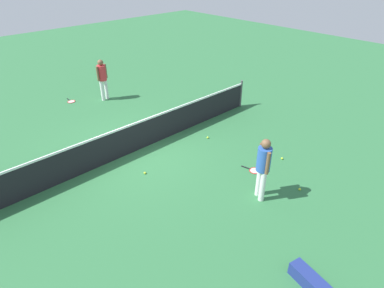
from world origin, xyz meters
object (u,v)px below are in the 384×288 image
Objects in this scene: player_far_side at (102,76)px; tennis_ball_baseline at (300,189)px; tennis_ball_near_player at (282,158)px; tennis_ball_midcourt at (208,138)px; tennis_racket_far_player at (71,101)px; tennis_ball_by_net at (264,166)px; equipment_bag at (308,279)px; tennis_racket_near_player at (254,170)px; tennis_ball_stray_left at (145,173)px; player_near_side at (263,164)px.

tennis_ball_baseline is (0.60, -8.90, -0.98)m from player_far_side.
tennis_ball_midcourt is at bearing 106.80° from tennis_ball_near_player.
tennis_ball_baseline reaches higher than tennis_racket_far_player.
tennis_ball_by_net is at bearing -84.01° from player_far_side.
equipment_bag is at bearing -93.10° from tennis_racket_far_player.
player_far_side is 2.80× the size of tennis_racket_near_player.
tennis_ball_baseline and tennis_ball_stray_left have the same top height.
player_far_side is at bearing 98.46° from tennis_ball_midcourt.
tennis_racket_near_player is 0.72× the size of equipment_bag.
tennis_ball_stray_left is at bearing -175.44° from tennis_ball_midcourt.
tennis_racket_far_player is at bearing 100.44° from tennis_ball_baseline.
tennis_racket_near_player is at bearing 97.15° from tennis_ball_baseline.
tennis_racket_near_player is 9.18× the size of tennis_ball_midcourt.
equipment_bag is at bearing -126.78° from tennis_racket_near_player.
tennis_racket_far_player is 8.88× the size of tennis_ball_midcourt.
tennis_ball_stray_left is (-2.75, 2.08, 0.00)m from tennis_ball_by_net.
tennis_ball_near_player is at bearing -72.35° from tennis_racket_far_player.
tennis_racket_far_player is (-1.18, 0.77, -1.00)m from player_far_side.
tennis_racket_near_player is 9.18× the size of tennis_ball_by_net.
tennis_ball_near_player is (1.93, 0.60, -0.98)m from player_near_side.
tennis_racket_far_player is 11.28m from equipment_bag.
player_near_side is 2.02× the size of equipment_bag.
tennis_racket_far_player is at bearing 83.03° from tennis_ball_stray_left.
tennis_ball_near_player is 1.49m from tennis_ball_baseline.
equipment_bag reaches higher than tennis_ball_baseline.
player_near_side is 25.76× the size of tennis_ball_baseline.
tennis_ball_near_player is at bearing -32.46° from tennis_ball_stray_left.
player_far_side is at bearing 87.18° from player_near_side.
tennis_racket_far_player is at bearing 147.05° from player_far_side.
player_far_side reaches higher than tennis_racket_near_player.
player_near_side is 1.72m from tennis_ball_by_net.
tennis_ball_near_player reaches higher than tennis_racket_far_player.
player_near_side is 8.35m from player_far_side.
player_far_side is 8.98m from tennis_ball_baseline.
tennis_ball_baseline is at bearing -128.52° from tennis_ball_near_player.
player_far_side is 5.45m from tennis_ball_midcourt.
player_far_side is 2.90× the size of tennis_racket_far_player.
tennis_ball_midcourt is 5.80m from equipment_bag.
equipment_bag is (-1.38, -2.16, -0.87)m from player_near_side.
player_near_side is 1.00× the size of player_far_side.
player_near_side is at bearing 57.34° from equipment_bag.
tennis_racket_near_player is at bearing -40.09° from tennis_ball_stray_left.
player_far_side is 1.73m from tennis_racket_far_player.
player_near_side is 2.25m from tennis_ball_near_player.
tennis_ball_near_player is 1.00× the size of tennis_ball_baseline.
tennis_ball_stray_left is (-2.74, -0.22, 0.00)m from tennis_ball_midcourt.
tennis_racket_near_player is 1.12m from tennis_ball_near_player.
tennis_ball_midcourt is (1.20, 3.03, -0.98)m from player_near_side.
tennis_ball_stray_left is at bearing 127.09° from tennis_ball_baseline.
tennis_ball_stray_left is 0.08× the size of equipment_bag.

